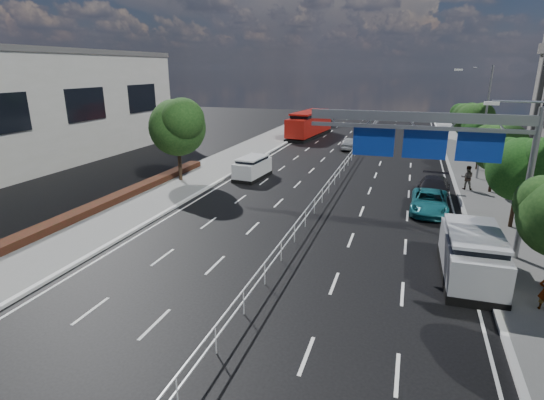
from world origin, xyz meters
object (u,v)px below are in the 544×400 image
(overhead_gantry, at_px, (442,139))
(pedestrian_b, at_px, (467,178))
(white_minivan, at_px, (252,168))
(near_car_dark, at_px, (327,120))
(parked_car_dark, at_px, (433,189))
(near_car_silver, at_px, (348,143))
(red_bus, at_px, (309,124))
(silver_minivan, at_px, (472,255))
(parked_car_teal, at_px, (429,202))

(overhead_gantry, height_order, pedestrian_b, overhead_gantry)
(white_minivan, bearing_deg, near_car_dark, 95.95)
(near_car_dark, xyz_separation_m, parked_car_dark, (14.65, -37.04, -0.05))
(pedestrian_b, bearing_deg, white_minivan, 7.54)
(near_car_silver, height_order, parked_car_dark, parked_car_dark)
(near_car_silver, bearing_deg, pedestrian_b, 121.60)
(near_car_silver, distance_m, parked_car_dark, 19.35)
(white_minivan, xyz_separation_m, near_car_silver, (5.64, 15.65, -0.20))
(red_bus, bearing_deg, silver_minivan, -60.11)
(red_bus, height_order, pedestrian_b, red_bus)
(silver_minivan, bearing_deg, white_minivan, 137.36)
(parked_car_teal, bearing_deg, silver_minivan, -78.61)
(white_minivan, distance_m, pedestrian_b, 16.52)
(near_car_silver, bearing_deg, near_car_dark, -77.81)
(parked_car_teal, xyz_separation_m, parked_car_dark, (0.30, 2.81, 0.09))
(white_minivan, distance_m, near_car_dark, 35.26)
(red_bus, height_order, near_car_silver, red_bus)
(overhead_gantry, relative_size, pedestrian_b, 5.75)
(overhead_gantry, height_order, parked_car_dark, overhead_gantry)
(white_minivan, height_order, near_car_dark, white_minivan)
(white_minivan, xyz_separation_m, red_bus, (-0.64, 23.10, 0.85))
(white_minivan, xyz_separation_m, near_car_dark, (-0.63, 35.26, -0.07))
(overhead_gantry, height_order, parked_car_teal, overhead_gantry)
(overhead_gantry, xyz_separation_m, parked_car_dark, (0.42, 8.95, -4.85))
(overhead_gantry, bearing_deg, red_bus, 112.82)
(white_minivan, height_order, parked_car_dark, white_minivan)
(white_minivan, bearing_deg, parked_car_teal, -13.59)
(near_car_dark, xyz_separation_m, parked_car_teal, (14.35, -39.85, -0.14))
(near_car_silver, relative_size, near_car_dark, 0.81)
(near_car_dark, relative_size, silver_minivan, 0.92)
(overhead_gantry, height_order, near_car_silver, overhead_gantry)
(red_bus, relative_size, parked_car_dark, 2.17)
(overhead_gantry, distance_m, near_car_silver, 28.00)
(near_car_silver, distance_m, pedestrian_b, 17.92)
(white_minivan, height_order, near_car_silver, white_minivan)
(parked_car_dark, bearing_deg, white_minivan, 177.50)
(parked_car_teal, bearing_deg, overhead_gantry, -88.93)
(parked_car_teal, distance_m, pedestrian_b, 6.59)
(overhead_gantry, bearing_deg, parked_car_teal, 88.91)
(parked_car_dark, bearing_deg, red_bus, 125.25)
(near_car_silver, xyz_separation_m, parked_car_teal, (8.08, -20.25, -0.01))
(red_bus, bearing_deg, white_minivan, -81.89)
(overhead_gantry, relative_size, near_car_silver, 2.55)
(parked_car_dark, bearing_deg, overhead_gantry, -87.94)
(silver_minivan, height_order, parked_car_teal, silver_minivan)
(white_minivan, relative_size, silver_minivan, 0.80)
(near_car_dark, xyz_separation_m, pedestrian_b, (17.09, -33.88, 0.22))
(red_bus, relative_size, near_car_dark, 2.30)
(pedestrian_b, bearing_deg, parked_car_teal, 68.09)
(near_car_dark, relative_size, pedestrian_b, 2.78)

